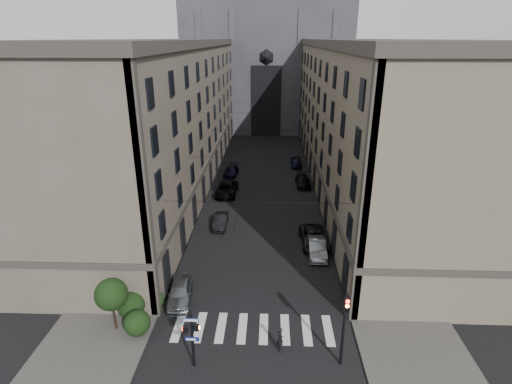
# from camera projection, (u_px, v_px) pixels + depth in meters

# --- Properties ---
(sidewalk_left) EXTENTS (7.00, 80.00, 0.15)m
(sidewalk_left) POSITION_uv_depth(u_px,v_px,m) (190.00, 179.00, 57.17)
(sidewalk_left) COLOR #383533
(sidewalk_left) RESTS_ON ground
(sidewalk_right) EXTENTS (7.00, 80.00, 0.15)m
(sidewalk_right) POSITION_uv_depth(u_px,v_px,m) (337.00, 181.00, 56.43)
(sidewalk_right) COLOR #383533
(sidewalk_right) RESTS_ON ground
(zebra_crossing) EXTENTS (11.00, 3.20, 0.01)m
(zebra_crossing) POSITION_uv_depth(u_px,v_px,m) (253.00, 328.00, 27.94)
(zebra_crossing) COLOR beige
(zebra_crossing) RESTS_ON ground
(building_left) EXTENTS (13.60, 60.60, 18.85)m
(building_left) POSITION_uv_depth(u_px,v_px,m) (164.00, 114.00, 53.93)
(building_left) COLOR #524A3F
(building_left) RESTS_ON ground
(building_right) EXTENTS (13.60, 60.60, 18.85)m
(building_right) POSITION_uv_depth(u_px,v_px,m) (364.00, 116.00, 52.99)
(building_right) COLOR brown
(building_right) RESTS_ON ground
(gothic_tower) EXTENTS (35.00, 23.00, 58.00)m
(gothic_tower) POSITION_uv_depth(u_px,v_px,m) (267.00, 44.00, 86.72)
(gothic_tower) COLOR #2D2D33
(gothic_tower) RESTS_ON ground
(pedestrian_signal_left) EXTENTS (1.02, 0.38, 4.00)m
(pedestrian_signal_left) POSITION_uv_depth(u_px,v_px,m) (192.00, 335.00, 23.96)
(pedestrian_signal_left) COLOR black
(pedestrian_signal_left) RESTS_ON ground
(traffic_light_right) EXTENTS (0.34, 0.50, 5.20)m
(traffic_light_right) POSITION_uv_depth(u_px,v_px,m) (345.00, 321.00, 23.68)
(traffic_light_right) COLOR black
(traffic_light_right) RESTS_ON ground
(shrub_cluster) EXTENTS (3.90, 4.40, 3.90)m
(shrub_cluster) POSITION_uv_depth(u_px,v_px,m) (127.00, 304.00, 27.60)
(shrub_cluster) COLOR black
(shrub_cluster) RESTS_ON sidewalk_left
(tram_wires) EXTENTS (14.00, 60.00, 0.43)m
(tram_wires) POSITION_uv_depth(u_px,v_px,m) (263.00, 131.00, 53.87)
(tram_wires) COLOR black
(tram_wires) RESTS_ON ground
(car_left_near) EXTENTS (2.34, 4.71, 1.54)m
(car_left_near) POSITION_uv_depth(u_px,v_px,m) (180.00, 292.00, 30.66)
(car_left_near) COLOR slate
(car_left_near) RESTS_ON ground
(car_left_midnear) EXTENTS (1.40, 3.96, 1.30)m
(car_left_midnear) POSITION_uv_depth(u_px,v_px,m) (221.00, 221.00, 42.83)
(car_left_midnear) COLOR black
(car_left_midnear) RESTS_ON ground
(car_left_midfar) EXTENTS (2.77, 5.65, 1.54)m
(car_left_midfar) POSITION_uv_depth(u_px,v_px,m) (226.00, 189.00, 51.46)
(car_left_midfar) COLOR black
(car_left_midfar) RESTS_ON ground
(car_left_far) EXTENTS (2.16, 4.61, 1.30)m
(car_left_far) POSITION_uv_depth(u_px,v_px,m) (231.00, 171.00, 58.92)
(car_left_far) COLOR black
(car_left_far) RESTS_ON ground
(car_right_near) EXTENTS (1.62, 4.51, 1.48)m
(car_right_near) POSITION_uv_depth(u_px,v_px,m) (317.00, 248.00, 37.20)
(car_right_near) COLOR gray
(car_right_near) RESTS_ON ground
(car_right_midnear) EXTENTS (2.81, 5.58, 1.51)m
(car_right_midnear) POSITION_uv_depth(u_px,v_px,m) (314.00, 238.00, 38.99)
(car_right_midnear) COLOR black
(car_right_midnear) RESTS_ON ground
(car_right_midfar) EXTENTS (2.08, 4.80, 1.38)m
(car_right_midfar) POSITION_uv_depth(u_px,v_px,m) (303.00, 181.00, 54.67)
(car_right_midfar) COLOR black
(car_right_midfar) RESTS_ON ground
(car_right_far) EXTENTS (1.76, 4.18, 1.41)m
(car_right_far) POSITION_uv_depth(u_px,v_px,m) (296.00, 162.00, 63.02)
(car_right_far) COLOR black
(car_right_far) RESTS_ON ground
(pedestrian) EXTENTS (0.61, 0.75, 1.78)m
(pedestrian) POSITION_uv_depth(u_px,v_px,m) (280.00, 339.00, 25.69)
(pedestrian) COLOR black
(pedestrian) RESTS_ON ground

